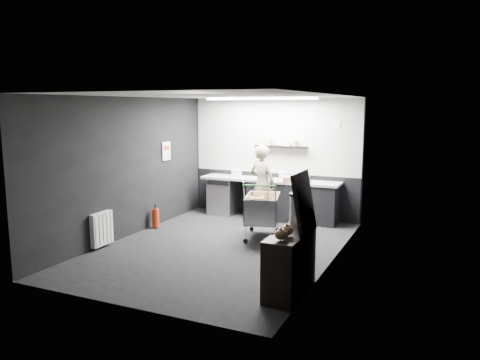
% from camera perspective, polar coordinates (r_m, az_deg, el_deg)
% --- Properties ---
extents(floor, '(5.50, 5.50, 0.00)m').
position_cam_1_polar(floor, '(8.53, -2.31, -8.20)').
color(floor, black).
rests_on(floor, ground).
extents(ceiling, '(5.50, 5.50, 0.00)m').
position_cam_1_polar(ceiling, '(8.15, -2.43, 10.25)').
color(ceiling, silver).
rests_on(ceiling, wall_back).
extents(wall_back, '(5.50, 0.00, 5.50)m').
position_cam_1_polar(wall_back, '(10.74, 4.24, 2.73)').
color(wall_back, black).
rests_on(wall_back, floor).
extents(wall_front, '(5.50, 0.00, 5.50)m').
position_cam_1_polar(wall_front, '(5.94, -14.37, -2.70)').
color(wall_front, black).
rests_on(wall_front, floor).
extents(wall_left, '(0.00, 5.50, 5.50)m').
position_cam_1_polar(wall_left, '(9.29, -13.46, 1.52)').
color(wall_left, black).
rests_on(wall_left, floor).
extents(wall_right, '(0.00, 5.50, 5.50)m').
position_cam_1_polar(wall_right, '(7.55, 11.32, -0.11)').
color(wall_right, black).
rests_on(wall_right, floor).
extents(kitchen_wall_panel, '(3.95, 0.02, 1.70)m').
position_cam_1_polar(kitchen_wall_panel, '(10.67, 4.24, 5.39)').
color(kitchen_wall_panel, '#B9BAB5').
rests_on(kitchen_wall_panel, wall_back).
extents(dado_panel, '(3.95, 0.02, 1.00)m').
position_cam_1_polar(dado_panel, '(10.85, 4.15, -1.74)').
color(dado_panel, black).
rests_on(dado_panel, wall_back).
extents(floating_shelf, '(1.20, 0.22, 0.04)m').
position_cam_1_polar(floating_shelf, '(10.52, 5.04, 4.07)').
color(floating_shelf, black).
rests_on(floating_shelf, wall_back).
extents(wall_clock, '(0.20, 0.03, 0.20)m').
position_cam_1_polar(wall_clock, '(10.25, 11.65, 6.76)').
color(wall_clock, silver).
rests_on(wall_clock, wall_back).
extents(poster, '(0.02, 0.30, 0.40)m').
position_cam_1_polar(poster, '(10.31, -8.99, 3.50)').
color(poster, white).
rests_on(poster, wall_left).
extents(poster_red_band, '(0.02, 0.22, 0.10)m').
position_cam_1_polar(poster_red_band, '(10.30, -8.98, 3.89)').
color(poster_red_band, red).
rests_on(poster_red_band, poster).
extents(radiator, '(0.10, 0.50, 0.60)m').
position_cam_1_polar(radiator, '(8.76, -16.51, -5.73)').
color(radiator, silver).
rests_on(radiator, wall_left).
extents(ceiling_strip, '(2.40, 0.20, 0.04)m').
position_cam_1_polar(ceiling_strip, '(9.83, 2.50, 9.87)').
color(ceiling_strip, white).
rests_on(ceiling_strip, ceiling).
extents(prep_counter, '(3.20, 0.61, 0.90)m').
position_cam_1_polar(prep_counter, '(10.52, 4.26, -2.32)').
color(prep_counter, black).
rests_on(prep_counter, floor).
extents(person, '(0.70, 0.55, 1.71)m').
position_cam_1_polar(person, '(10.08, 2.74, -0.52)').
color(person, '#C2B69A').
rests_on(person, floor).
extents(shopping_cart, '(0.86, 1.17, 1.13)m').
position_cam_1_polar(shopping_cart, '(9.01, 2.73, -3.72)').
color(shopping_cart, silver).
rests_on(shopping_cart, floor).
extents(sideboard, '(0.48, 1.12, 1.67)m').
position_cam_1_polar(sideboard, '(6.46, 6.27, -9.00)').
color(sideboard, black).
rests_on(sideboard, floor).
extents(fire_extinguisher, '(0.14, 0.14, 0.48)m').
position_cam_1_polar(fire_extinguisher, '(9.92, -10.24, -4.47)').
color(fire_extinguisher, red).
rests_on(fire_extinguisher, floor).
extents(cardboard_box, '(0.63, 0.53, 0.11)m').
position_cam_1_polar(cardboard_box, '(10.23, 6.92, 0.14)').
color(cardboard_box, '#AA7F5A').
rests_on(cardboard_box, prep_counter).
extents(pink_tub, '(0.19, 0.19, 0.19)m').
position_cam_1_polar(pink_tub, '(10.37, 5.28, 0.51)').
color(pink_tub, silver).
rests_on(pink_tub, prep_counter).
extents(white_container, '(0.21, 0.17, 0.18)m').
position_cam_1_polar(white_container, '(10.73, -0.43, 0.81)').
color(white_container, silver).
rests_on(white_container, prep_counter).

